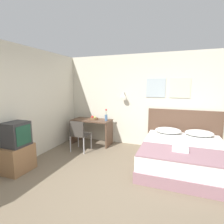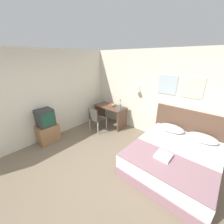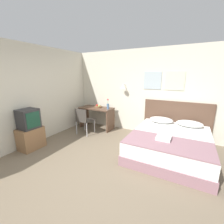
{
  "view_description": "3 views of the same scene",
  "coord_description": "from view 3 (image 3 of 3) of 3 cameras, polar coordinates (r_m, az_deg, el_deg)",
  "views": [
    {
      "loc": [
        0.91,
        -2.38,
        1.79
      ],
      "look_at": [
        -0.67,
        1.88,
        1.08
      ],
      "focal_mm": 28.0,
      "sensor_mm": 36.0,
      "label": 1
    },
    {
      "loc": [
        1.73,
        -1.26,
        2.42
      ],
      "look_at": [
        -0.56,
        1.32,
        1.03
      ],
      "focal_mm": 22.0,
      "sensor_mm": 36.0,
      "label": 2
    },
    {
      "loc": [
        1.45,
        -2.02,
        1.87
      ],
      "look_at": [
        -0.28,
        1.2,
        0.96
      ],
      "focal_mm": 24.0,
      "sensor_mm": 36.0,
      "label": 3
    }
  ],
  "objects": [
    {
      "name": "desk",
      "position": [
        5.33,
        -5.89,
        -0.71
      ],
      "size": [
        1.16,
        0.57,
        0.75
      ],
      "color": "brown",
      "rests_on": "ground_plane"
    },
    {
      "name": "fruit_bowl",
      "position": [
        5.27,
        -5.3,
        2.11
      ],
      "size": [
        0.25,
        0.25,
        0.12
      ],
      "color": "brown",
      "rests_on": "desk"
    },
    {
      "name": "desk_chair",
      "position": [
        4.81,
        -10.88,
        -2.68
      ],
      "size": [
        0.45,
        0.45,
        0.85
      ],
      "color": "#3D3833",
      "rests_on": "ground_plane"
    },
    {
      "name": "pillow_left",
      "position": [
        4.57,
        18.2,
        -2.85
      ],
      "size": [
        0.66,
        0.41,
        0.16
      ],
      "color": "white",
      "rests_on": "bed"
    },
    {
      "name": "throw_blanket",
      "position": [
        3.27,
        20.12,
        -11.09
      ],
      "size": [
        1.69,
        0.82,
        0.02
      ],
      "color": "gray",
      "rests_on": "bed"
    },
    {
      "name": "wall_left",
      "position": [
        4.25,
        -35.71,
        4.01
      ],
      "size": [
        0.06,
        5.63,
        2.65
      ],
      "color": "beige",
      "rests_on": "ground_plane"
    },
    {
      "name": "headboard",
      "position": [
        4.82,
        23.11,
        -2.9
      ],
      "size": [
        1.87,
        0.06,
        1.12
      ],
      "color": "brown",
      "rests_on": "ground_plane"
    },
    {
      "name": "folded_towel_near_foot",
      "position": [
        3.4,
        19.08,
        -9.28
      ],
      "size": [
        0.29,
        0.29,
        0.06
      ],
      "color": "white",
      "rests_on": "throw_blanket"
    },
    {
      "name": "wall_back",
      "position": [
        4.93,
        11.09,
        7.48
      ],
      "size": [
        5.43,
        0.31,
        2.65
      ],
      "color": "beige",
      "rests_on": "ground_plane"
    },
    {
      "name": "tv_stand",
      "position": [
        4.45,
        -28.47,
        -8.77
      ],
      "size": [
        0.41,
        0.57,
        0.55
      ],
      "color": "#8E6642",
      "rests_on": "ground_plane"
    },
    {
      "name": "ground_plane",
      "position": [
        3.11,
        -6.45,
        -23.01
      ],
      "size": [
        24.0,
        24.0,
        0.0
      ],
      "primitive_type": "plane",
      "color": "#756651"
    },
    {
      "name": "flower_vase",
      "position": [
        4.97,
        -1.57,
        2.47
      ],
      "size": [
        0.08,
        0.08,
        0.35
      ],
      "color": "#4C7099",
      "rests_on": "desk"
    },
    {
      "name": "television",
      "position": [
        4.28,
        -29.26,
        -2.28
      ],
      "size": [
        0.4,
        0.43,
        0.49
      ],
      "color": "#2D2D30",
      "rests_on": "tv_stand"
    },
    {
      "name": "bed",
      "position": [
        3.93,
        21.11,
        -11.26
      ],
      "size": [
        1.75,
        2.06,
        0.52
      ],
      "color": "gray",
      "rests_on": "ground_plane"
    },
    {
      "name": "pillow_right",
      "position": [
        4.52,
        27.45,
        -3.96
      ],
      "size": [
        0.66,
        0.41,
        0.16
      ],
      "color": "white",
      "rests_on": "bed"
    }
  ]
}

